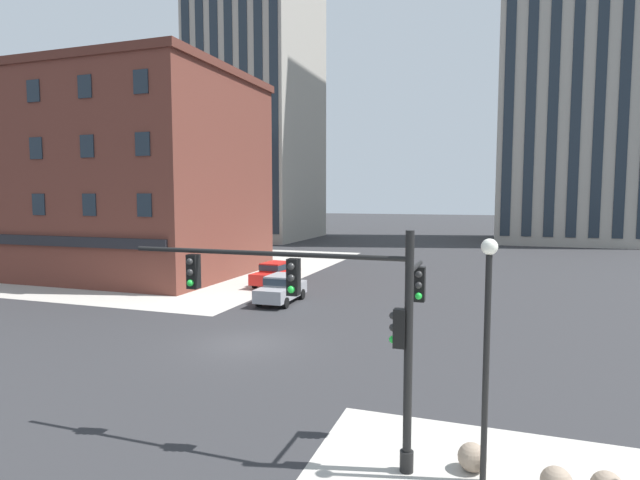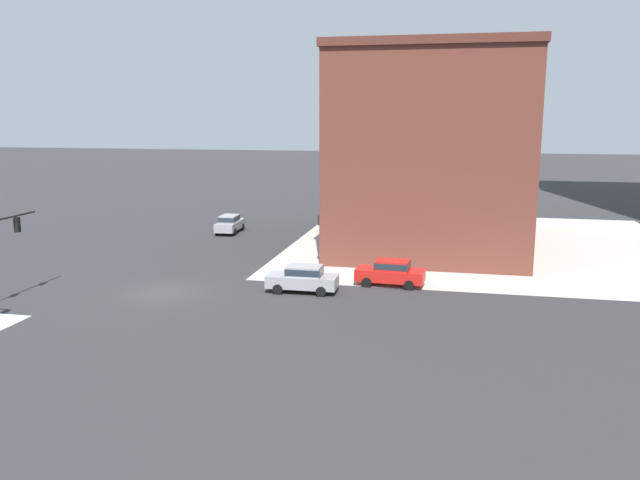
{
  "view_description": "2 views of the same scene",
  "coord_description": "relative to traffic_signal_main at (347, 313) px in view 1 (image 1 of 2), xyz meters",
  "views": [
    {
      "loc": [
        10.07,
        -19.4,
        6.42
      ],
      "look_at": [
        0.87,
        7.51,
        3.95
      ],
      "focal_mm": 28.6,
      "sensor_mm": 36.0,
      "label": 1
    },
    {
      "loc": [
        36.03,
        17.69,
        10.9
      ],
      "look_at": [
        -1.11,
        9.75,
        3.52
      ],
      "focal_mm": 36.21,
      "sensor_mm": 36.0,
      "label": 2
    }
  ],
  "objects": [
    {
      "name": "street_lamp_corner_near",
      "position": [
        3.22,
        -0.07,
        -0.16
      ],
      "size": [
        0.36,
        0.36,
        5.5
      ],
      "color": "black",
      "rests_on": "ground"
    },
    {
      "name": "storefront_block_near_corner",
      "position": [
        -26.86,
        23.27,
        4.47
      ],
      "size": [
        22.59,
        15.39,
        16.14
      ],
      "color": "brown",
      "rests_on": "ground"
    },
    {
      "name": "car_main_northbound_near",
      "position": [
        -11.42,
        21.46,
        -2.69
      ],
      "size": [
        2.11,
        4.51,
        1.68
      ],
      "color": "red",
      "rests_on": "ground"
    },
    {
      "name": "car_main_southbound_far",
      "position": [
        -8.7,
        16.26,
        -2.69
      ],
      "size": [
        1.94,
        4.42,
        1.68
      ],
      "color": "#99999E",
      "rests_on": "ground"
    },
    {
      "name": "residential_tower_skyline_right",
      "position": [
        12.4,
        66.87,
        28.51
      ],
      "size": [
        18.34,
        17.71,
        64.18
      ],
      "color": "#9E998E",
      "rests_on": "ground"
    },
    {
      "name": "sidewalk_far_corner",
      "position": [
        -26.78,
        27.78,
        -3.61
      ],
      "size": [
        32.0,
        32.0,
        0.02
      ],
      "primitive_type": "cube",
      "color": "#B7B2A8",
      "rests_on": "ground"
    },
    {
      "name": "traffic_signal_main",
      "position": [
        0.0,
        0.0,
        0.0
      ],
      "size": [
        7.49,
        2.09,
        5.65
      ],
      "color": "black",
      "rests_on": "ground"
    },
    {
      "name": "bollard_sphere_curb_a",
      "position": [
        2.97,
        0.32,
        -3.27
      ],
      "size": [
        0.66,
        0.66,
        0.66
      ],
      "primitive_type": "sphere",
      "color": "gray",
      "rests_on": "ground"
    },
    {
      "name": "ground_plane",
      "position": [
        -6.78,
        7.78,
        -3.61
      ],
      "size": [
        320.0,
        320.0,
        0.0
      ],
      "primitive_type": "plane",
      "color": "#2D2D30"
    }
  ]
}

